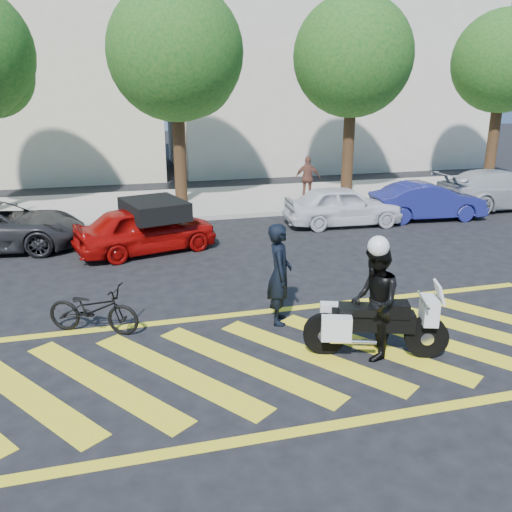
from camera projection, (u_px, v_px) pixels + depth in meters
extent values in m
plane|color=black|center=(281.00, 359.00, 8.79)|extent=(90.00, 90.00, 0.00)
cube|color=#9E998E|center=(182.00, 203.00, 19.80)|extent=(60.00, 5.00, 0.15)
cube|color=yellow|center=(24.00, 393.00, 7.82)|extent=(2.43, 3.21, 0.01)
cube|color=yellow|center=(103.00, 382.00, 8.09)|extent=(2.43, 3.21, 0.01)
cube|color=yellow|center=(176.00, 372.00, 8.36)|extent=(2.43, 3.21, 0.01)
cube|color=yellow|center=(245.00, 363.00, 8.64)|extent=(2.43, 3.21, 0.01)
cube|color=yellow|center=(310.00, 355.00, 8.91)|extent=(2.43, 3.21, 0.01)
cube|color=yellow|center=(371.00, 347.00, 9.18)|extent=(2.43, 3.21, 0.01)
cube|color=yellow|center=(428.00, 339.00, 9.46)|extent=(2.43, 3.21, 0.01)
cube|color=yellow|center=(483.00, 332.00, 9.73)|extent=(2.43, 3.21, 0.01)
cube|color=yellow|center=(325.00, 427.00, 7.04)|extent=(12.00, 0.20, 0.01)
cube|color=yellow|center=(252.00, 313.00, 10.53)|extent=(12.00, 0.20, 0.01)
cube|color=beige|center=(324.00, 59.00, 28.66)|extent=(16.00, 8.00, 11.00)
cylinder|color=black|center=(180.00, 150.00, 19.22)|extent=(0.44, 0.44, 4.00)
sphere|color=#134A18|center=(175.00, 52.00, 18.22)|extent=(4.60, 4.60, 4.60)
sphere|color=#134A18|center=(192.00, 74.00, 18.86)|extent=(2.99, 2.99, 2.99)
cylinder|color=black|center=(348.00, 145.00, 20.83)|extent=(0.44, 0.44, 4.00)
sphere|color=#134A18|center=(353.00, 56.00, 19.85)|extent=(4.40, 4.40, 4.40)
sphere|color=#134A18|center=(363.00, 75.00, 20.48)|extent=(2.86, 2.86, 2.86)
cylinder|color=black|center=(493.00, 141.00, 22.44)|extent=(0.44, 0.44, 4.00)
sphere|color=#134A18|center=(503.00, 61.00, 21.50)|extent=(4.00, 4.00, 4.00)
sphere|color=#134A18|center=(509.00, 77.00, 22.11)|extent=(2.60, 2.60, 2.60)
imported|color=black|center=(280.00, 274.00, 9.88)|extent=(0.62, 0.78, 1.89)
imported|color=black|center=(93.00, 309.00, 9.60)|extent=(1.78, 1.25, 0.89)
cylinder|color=black|center=(324.00, 334.00, 8.87)|extent=(0.70, 0.37, 0.69)
cylinder|color=silver|center=(324.00, 334.00, 8.87)|extent=(0.25, 0.23, 0.21)
cylinder|color=black|center=(426.00, 337.00, 8.76)|extent=(0.70, 0.37, 0.69)
cylinder|color=silver|center=(426.00, 337.00, 8.76)|extent=(0.25, 0.23, 0.21)
cube|color=black|center=(373.00, 321.00, 8.74)|extent=(1.33, 0.69, 0.32)
cube|color=black|center=(394.00, 309.00, 8.65)|extent=(0.55, 0.45, 0.23)
cube|color=black|center=(357.00, 309.00, 8.70)|extent=(0.66, 0.53, 0.13)
cube|color=silver|center=(429.00, 310.00, 8.61)|extent=(0.36, 0.49, 0.42)
cube|color=silver|center=(334.00, 314.00, 9.05)|extent=(0.51, 0.34, 0.40)
cube|color=silver|center=(336.00, 329.00, 8.53)|extent=(0.51, 0.34, 0.40)
imported|color=black|center=(374.00, 302.00, 8.62)|extent=(0.97, 1.10, 1.88)
imported|color=#9B0907|center=(146.00, 229.00, 14.18)|extent=(3.93, 2.40, 1.25)
imported|color=silver|center=(343.00, 206.00, 16.89)|extent=(3.76, 1.71, 1.25)
imported|color=navy|center=(428.00, 201.00, 17.63)|extent=(3.76, 1.58, 1.21)
imported|color=#A3A7AB|center=(500.00, 189.00, 19.21)|extent=(4.80, 2.14, 1.37)
imported|color=brown|center=(308.00, 178.00, 19.85)|extent=(1.01, 0.73, 1.60)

